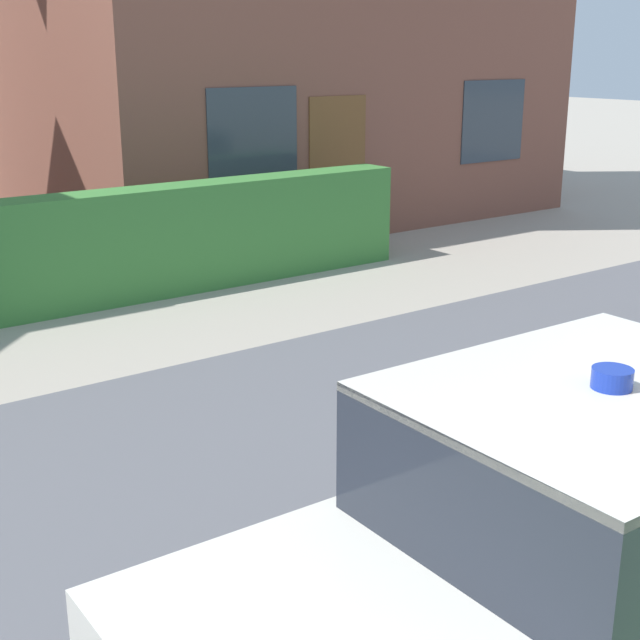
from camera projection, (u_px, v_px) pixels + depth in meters
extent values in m
cube|color=#5B5B60|center=(479.00, 464.00, 6.11)|extent=(28.00, 6.02, 0.01)
cube|color=#3D7F38|center=(23.00, 260.00, 9.30)|extent=(9.67, 0.52, 1.24)
cylinder|color=black|center=(253.00, 640.00, 3.80)|extent=(0.62, 0.21, 0.61)
cylinder|color=black|center=(613.00, 485.00, 5.14)|extent=(0.62, 0.21, 0.61)
cube|color=silver|center=(574.00, 587.00, 3.88)|extent=(3.95, 1.67, 0.62)
cube|color=#232833|center=(604.00, 453.00, 3.76)|extent=(1.79, 1.47, 0.59)
cube|color=silver|center=(611.00, 392.00, 3.68)|extent=(1.79, 1.47, 0.04)
cube|color=navy|center=(448.00, 504.00, 4.49)|extent=(3.73, 0.08, 0.07)
cylinder|color=#1933A5|center=(612.00, 378.00, 3.66)|extent=(0.17, 0.17, 0.08)
cube|color=brown|center=(279.00, 40.00, 14.96)|extent=(8.38, 5.57, 5.73)
cube|color=brown|center=(338.00, 171.00, 12.83)|extent=(1.00, 0.02, 2.10)
cube|color=#333D47|center=(253.00, 137.00, 11.86)|extent=(1.40, 0.02, 1.30)
cube|color=#333D47|center=(493.00, 121.00, 14.48)|extent=(1.40, 0.02, 1.30)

